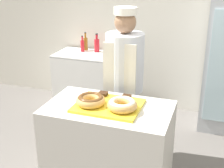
{
  "coord_description": "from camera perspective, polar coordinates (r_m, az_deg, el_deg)",
  "views": [
    {
      "loc": [
        0.85,
        -2.35,
        2.09
      ],
      "look_at": [
        0.0,
        0.1,
        1.09
      ],
      "focal_mm": 50.0,
      "sensor_mm": 36.0,
      "label": 1
    }
  ],
  "objects": [
    {
      "name": "display_counter",
      "position": [
        2.98,
        -0.64,
        -12.12
      ],
      "size": [
        1.12,
        0.67,
        0.91
      ],
      "color": "beige",
      "rests_on": "ground_plane"
    },
    {
      "name": "bottle_red_b",
      "position": [
        4.78,
        -5.42,
        7.04
      ],
      "size": [
        0.06,
        0.06,
        0.24
      ],
      "color": "red",
      "rests_on": "chest_freezer"
    },
    {
      "name": "brownie_back_right",
      "position": [
        2.86,
        2.63,
        -2.41
      ],
      "size": [
        0.08,
        0.08,
        0.03
      ],
      "color": "#382111",
      "rests_on": "serving_tray"
    },
    {
      "name": "chest_freezer",
      "position": [
        4.79,
        -4.28,
        0.72
      ],
      "size": [
        0.97,
        0.58,
        0.84
      ],
      "color": "white",
      "rests_on": "ground_plane"
    },
    {
      "name": "donut_chocolate_glaze",
      "position": [
        2.73,
        -3.92,
        -2.89
      ],
      "size": [
        0.26,
        0.26,
        0.08
      ],
      "color": "tan",
      "rests_on": "serving_tray"
    },
    {
      "name": "bottle_amber",
      "position": [
        4.84,
        -4.84,
        7.42
      ],
      "size": [
        0.06,
        0.06,
        0.28
      ],
      "color": "#99661E",
      "rests_on": "chest_freezer"
    },
    {
      "name": "baker_person",
      "position": [
        3.35,
        2.24,
        0.04
      ],
      "size": [
        0.4,
        0.4,
        1.69
      ],
      "color": "#4C4C51",
      "rests_on": "ground_plane"
    },
    {
      "name": "brownie_back_left",
      "position": [
        2.93,
        -1.67,
        -1.82
      ],
      "size": [
        0.08,
        0.08,
        0.03
      ],
      "color": "#382111",
      "rests_on": "serving_tray"
    },
    {
      "name": "bottle_green",
      "position": [
        4.34,
        -0.66,
        5.6
      ],
      "size": [
        0.08,
        0.08,
        0.23
      ],
      "color": "#2D8C38",
      "rests_on": "chest_freezer"
    },
    {
      "name": "serving_tray",
      "position": [
        2.75,
        -0.68,
        -3.97
      ],
      "size": [
        0.57,
        0.46,
        0.02
      ],
      "color": "yellow",
      "rests_on": "display_counter"
    },
    {
      "name": "bottle_red",
      "position": [
        4.74,
        -2.79,
        7.17
      ],
      "size": [
        0.08,
        0.08,
        0.28
      ],
      "color": "red",
      "rests_on": "chest_freezer"
    },
    {
      "name": "wall_back",
      "position": [
        4.61,
        8.46,
        11.69
      ],
      "size": [
        8.0,
        0.06,
        2.7
      ],
      "color": "silver",
      "rests_on": "ground_plane"
    },
    {
      "name": "donut_light_glaze",
      "position": [
        2.64,
        1.89,
        -3.74
      ],
      "size": [
        0.26,
        0.26,
        0.08
      ],
      "color": "tan",
      "rests_on": "serving_tray"
    }
  ]
}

